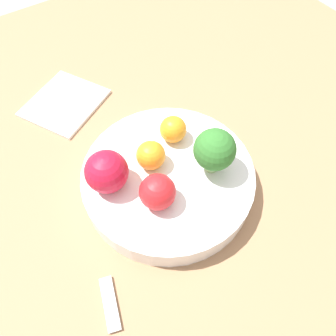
{
  "coord_description": "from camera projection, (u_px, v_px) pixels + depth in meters",
  "views": [
    {
      "loc": [
        -0.21,
        0.15,
        0.46
      ],
      "look_at": [
        0.0,
        0.0,
        0.07
      ],
      "focal_mm": 35.0,
      "sensor_mm": 36.0,
      "label": 1
    }
  ],
  "objects": [
    {
      "name": "spoon",
      "position": [
        110.0,
        304.0,
        0.41
      ],
      "size": [
        0.07,
        0.04,
        0.01
      ],
      "color": "silver",
      "rests_on": "table_surface"
    },
    {
      "name": "broccoli",
      "position": [
        215.0,
        150.0,
        0.44
      ],
      "size": [
        0.06,
        0.06,
        0.07
      ],
      "color": "#99C17A",
      "rests_on": "bowl"
    },
    {
      "name": "table_surface",
      "position": [
        168.0,
        189.0,
        0.52
      ],
      "size": [
        1.2,
        1.2,
        0.02
      ],
      "color": "#936D4C",
      "rests_on": "ground_plane"
    },
    {
      "name": "orange_front",
      "position": [
        173.0,
        129.0,
        0.49
      ],
      "size": [
        0.04,
        0.04,
        0.04
      ],
      "color": "orange",
      "rests_on": "bowl"
    },
    {
      "name": "apple_red",
      "position": [
        157.0,
        192.0,
        0.43
      ],
      "size": [
        0.05,
        0.05,
        0.05
      ],
      "color": "red",
      "rests_on": "bowl"
    },
    {
      "name": "napkin",
      "position": [
        65.0,
        103.0,
        0.6
      ],
      "size": [
        0.17,
        0.17,
        0.01
      ],
      "color": "white",
      "rests_on": "table_surface"
    },
    {
      "name": "apple_green",
      "position": [
        107.0,
        172.0,
        0.44
      ],
      "size": [
        0.06,
        0.06,
        0.06
      ],
      "color": "#B7142D",
      "rests_on": "bowl"
    },
    {
      "name": "orange_back",
      "position": [
        151.0,
        155.0,
        0.47
      ],
      "size": [
        0.04,
        0.04,
        0.04
      ],
      "color": "orange",
      "rests_on": "bowl"
    },
    {
      "name": "bowl",
      "position": [
        168.0,
        179.0,
        0.49
      ],
      "size": [
        0.25,
        0.25,
        0.04
      ],
      "color": "white",
      "rests_on": "table_surface"
    },
    {
      "name": "ground_plane",
      "position": [
        168.0,
        192.0,
        0.53
      ],
      "size": [
        6.0,
        6.0,
        0.0
      ],
      "primitive_type": "plane",
      "color": "gray"
    }
  ]
}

